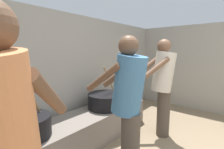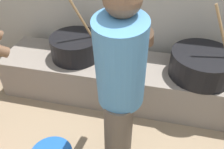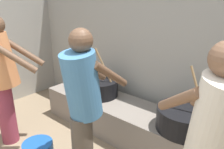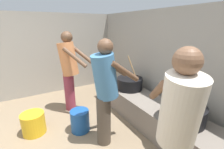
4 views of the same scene
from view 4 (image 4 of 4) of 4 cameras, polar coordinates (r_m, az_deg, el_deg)
block_enclosure_left at (r=4.19m, az=-32.54°, el=5.29°), size 0.20×5.17×1.94m
block_enclosure_rear at (r=2.82m, az=25.70°, el=1.54°), size 5.44×0.20×1.94m
hearth_ledge at (r=2.88m, az=13.37°, el=-13.22°), size 2.78×0.60×0.43m
cooking_pot_main at (r=2.36m, az=24.23°, el=-12.47°), size 0.58×0.58×0.69m
cooking_pot_secondary at (r=3.18m, az=6.42°, el=-3.17°), size 0.51×0.51×0.68m
cook_in_blue_shirt at (r=2.11m, az=-2.42°, el=-4.90°), size 0.35×0.64×1.51m
cook_in_orange_shirt at (r=3.10m, az=-15.36°, el=2.50°), size 0.70×0.67×1.56m
cook_in_cream_shirt at (r=1.42m, az=22.67°, el=-18.03°), size 0.71×0.64×1.54m
bucket_blue_plastic at (r=2.71m, az=-11.55°, el=-16.11°), size 0.30×0.30×0.36m
bucket_yellow_plastic at (r=2.90m, az=-26.64°, el=-15.56°), size 0.36×0.36×0.35m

